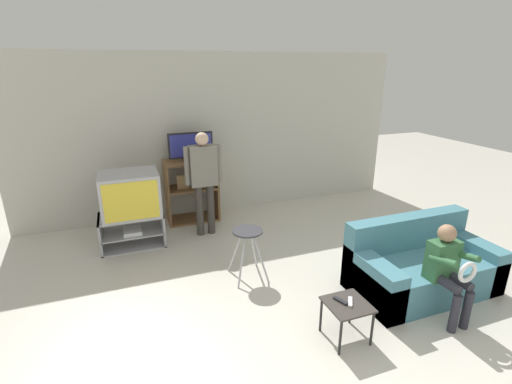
{
  "coord_description": "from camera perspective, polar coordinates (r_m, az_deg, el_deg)",
  "views": [
    {
      "loc": [
        -1.55,
        -1.89,
        2.4
      ],
      "look_at": [
        -0.02,
        2.19,
        0.9
      ],
      "focal_mm": 26.0,
      "sensor_mm": 36.0,
      "label": 1
    }
  ],
  "objects": [
    {
      "name": "ground_plane",
      "position": [
        3.43,
        14.91,
        -26.28
      ],
      "size": [
        18.0,
        18.0,
        0.0
      ],
      "primitive_type": "plane",
      "color": "beige"
    },
    {
      "name": "wall_back",
      "position": [
        6.21,
        -5.79,
        8.69
      ],
      "size": [
        6.4,
        0.06,
        2.6
      ],
      "color": "beige",
      "rests_on": "ground_plane"
    },
    {
      "name": "person_seated_child",
      "position": [
        4.08,
        27.46,
        -10.09
      ],
      "size": [
        0.33,
        0.43,
        0.97
      ],
      "color": "#2D2D38",
      "rests_on": "ground_plane"
    },
    {
      "name": "snack_table",
      "position": [
        3.6,
        13.84,
        -17.03
      ],
      "size": [
        0.38,
        0.38,
        0.37
      ],
      "color": "#38332D",
      "rests_on": "ground_plane"
    },
    {
      "name": "person_standing_adult",
      "position": [
        5.33,
        -8.08,
        2.66
      ],
      "size": [
        0.53,
        0.2,
        1.52
      ],
      "color": "#3D3833",
      "rests_on": "ground_plane"
    },
    {
      "name": "folding_stool",
      "position": [
        4.32,
        -1.3,
        -7.22
      ],
      "size": [
        0.39,
        0.42,
        0.61
      ],
      "color": "#B7B7BC",
      "rests_on": "ground_plane"
    },
    {
      "name": "television_flat",
      "position": [
        5.83,
        -10.0,
        6.81
      ],
      "size": [
        0.69,
        0.2,
        0.43
      ],
      "color": "black",
      "rests_on": "media_shelf"
    },
    {
      "name": "television_main",
      "position": [
        5.28,
        -18.8,
        -0.29
      ],
      "size": [
        0.76,
        0.62,
        0.59
      ],
      "color": "#B2B2B7",
      "rests_on": "tv_stand"
    },
    {
      "name": "remote_control_white",
      "position": [
        3.57,
        14.3,
        -16.06
      ],
      "size": [
        0.11,
        0.14,
        0.02
      ],
      "primitive_type": "cube",
      "rotation": [
        0.0,
        0.0,
        -0.59
      ],
      "color": "silver",
      "rests_on": "snack_table"
    },
    {
      "name": "media_shelf",
      "position": [
        6.0,
        -9.9,
        0.31
      ],
      "size": [
        0.81,
        0.46,
        0.99
      ],
      "color": "brown",
      "rests_on": "ground_plane"
    },
    {
      "name": "remote_control_black",
      "position": [
        3.57,
        12.86,
        -15.99
      ],
      "size": [
        0.08,
        0.15,
        0.02
      ],
      "primitive_type": "cube",
      "rotation": [
        0.0,
        0.0,
        0.36
      ],
      "color": "#232328",
      "rests_on": "snack_table"
    },
    {
      "name": "tv_stand",
      "position": [
        5.45,
        -18.49,
        -5.61
      ],
      "size": [
        0.85,
        0.52,
        0.45
      ],
      "color": "#A8A8AD",
      "rests_on": "ground_plane"
    },
    {
      "name": "couch",
      "position": [
        4.6,
        23.96,
        -10.43
      ],
      "size": [
        1.58,
        0.82,
        0.78
      ],
      "color": "teal",
      "rests_on": "ground_plane"
    }
  ]
}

